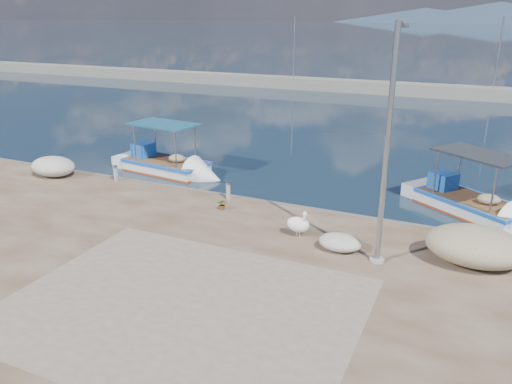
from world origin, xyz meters
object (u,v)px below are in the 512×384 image
Objects in this scene: bollard_near at (228,190)px; lamp_post at (386,157)px; boat_left at (165,167)px; boat_right at (470,207)px; pelican at (299,224)px.

lamp_post is at bearing -23.99° from bollard_near.
boat_left reaches higher than boat_right.
bollard_near is (-9.06, -3.95, 0.66)m from boat_right.
pelican is (9.37, -5.81, 0.74)m from boat_left.
boat_left is at bearing 170.42° from pelican.
lamp_post is (-2.38, -6.92, 3.57)m from boat_right.
boat_right is 9.91m from bollard_near.
boat_right is at bearing 72.52° from pelican.
lamp_post is (2.80, -0.68, 2.83)m from pelican.
boat_right is at bearing 23.55° from bollard_near.
boat_right is at bearing 70.99° from lamp_post.
boat_left is 0.90× the size of lamp_post.
boat_left is 1.03× the size of boat_right.
boat_right reaches higher than pelican.
pelican is 0.15× the size of lamp_post.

